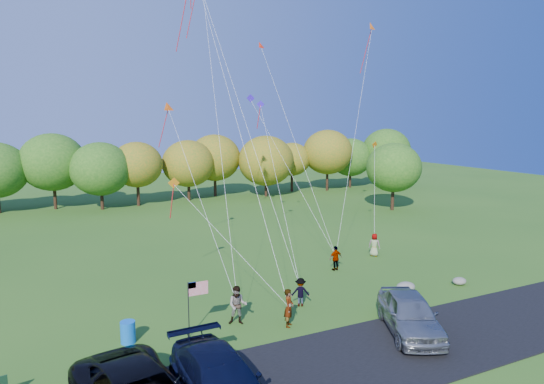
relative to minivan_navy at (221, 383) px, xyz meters
The scene contains 15 objects.
ground 7.58m from the minivan_navy, 37.92° to the left, with size 140.00×140.00×0.00m, color #2E5B1A.
asphalt_lane 6.03m from the minivan_navy, ahead, with size 44.00×6.00×0.06m, color black.
treeline 41.53m from the minivan_navy, 82.20° to the left, with size 76.77×27.42×8.53m.
minivan_navy is the anchor object (origin of this frame).
minivan_silver 10.24m from the minivan_navy, ahead, with size 2.20×5.46×1.86m, color gray.
flyer_a 7.29m from the minivan_navy, 42.86° to the left, with size 0.69×0.45×1.90m, color #4C4C59.
flyer_b 7.06m from the minivan_navy, 63.12° to the left, with size 0.95×0.74×1.94m, color #4C4C59.
flyer_c 9.97m from the minivan_navy, 44.30° to the left, with size 1.02×0.59×1.58m, color #4C4C59.
flyer_d 16.76m from the minivan_navy, 42.65° to the left, with size 0.98×0.41×1.68m, color #4C4C59.
flyer_e 21.21m from the minivan_navy, 37.67° to the left, with size 0.83×0.54×1.70m, color #4C4C59.
trash_barrel 6.95m from the minivan_navy, 107.25° to the left, with size 0.67×0.67×1.01m, color blue.
flag_assembly 6.08m from the minivan_navy, 81.39° to the left, with size 0.99×0.64×2.68m.
boulder_near 15.07m from the minivan_navy, 23.94° to the left, with size 1.18×0.93×0.59m, color slate.
boulder_far 18.45m from the minivan_navy, 17.72° to the left, with size 0.88×0.74×0.46m, color gray.
kites_aloft 26.12m from the minivan_navy, 66.40° to the left, with size 19.76×10.74×15.29m.
Camera 1 is at (-11.26, -19.54, 10.14)m, focal length 32.00 mm.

